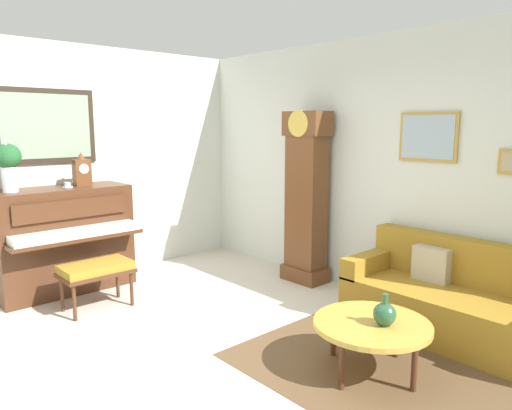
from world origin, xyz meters
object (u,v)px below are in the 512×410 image
(mantel_clock, at_px, (82,171))
(grandfather_clock, at_px, (306,202))
(couch, at_px, (456,302))
(piano_bench, at_px, (96,270))
(coffee_table, at_px, (372,326))
(green_jug, at_px, (385,314))
(teacup, at_px, (67,185))
(piano, at_px, (64,239))
(flower_vase, at_px, (8,162))

(mantel_clock, bearing_deg, grandfather_clock, 51.71)
(couch, bearing_deg, piano_bench, -142.76)
(grandfather_clock, xyz_separation_m, coffee_table, (1.80, -1.26, -0.59))
(mantel_clock, distance_m, green_jug, 3.68)
(teacup, bearing_deg, couch, 30.39)
(teacup, height_order, green_jug, teacup)
(piano, distance_m, coffee_table, 3.56)
(green_jug, bearing_deg, grandfather_clock, 146.88)
(coffee_table, relative_size, teacup, 7.59)
(piano, relative_size, flower_vase, 2.48)
(coffee_table, bearing_deg, teacup, -164.27)
(couch, distance_m, mantel_clock, 4.13)
(piano_bench, distance_m, teacup, 1.09)
(piano_bench, bearing_deg, couch, 37.24)
(green_jug, bearing_deg, piano, -163.50)
(piano_bench, xyz_separation_m, couch, (2.76, 2.10, -0.09))
(mantel_clock, xyz_separation_m, teacup, (0.03, -0.18, -0.15))
(grandfather_clock, xyz_separation_m, couch, (1.93, -0.15, -0.65))
(coffee_table, xyz_separation_m, flower_vase, (-3.40, -1.52, 1.12))
(flower_vase, bearing_deg, green_jug, 23.83)
(piano, bearing_deg, green_jug, 16.50)
(couch, xyz_separation_m, mantel_clock, (-3.53, -1.87, 1.04))
(coffee_table, height_order, green_jug, green_jug)
(coffee_table, bearing_deg, flower_vase, -155.85)
(piano_bench, bearing_deg, mantel_clock, 163.61)
(couch, xyz_separation_m, green_jug, (-0.04, -1.09, 0.18))
(coffee_table, xyz_separation_m, mantel_clock, (-3.40, -0.77, 0.97))
(grandfather_clock, bearing_deg, piano, -125.10)
(grandfather_clock, xyz_separation_m, green_jug, (1.90, -1.24, -0.47))
(coffee_table, distance_m, green_jug, 0.15)
(piano_bench, height_order, coffee_table, piano_bench)
(flower_vase, bearing_deg, mantel_clock, 89.96)
(couch, distance_m, teacup, 4.15)
(couch, bearing_deg, mantel_clock, -152.10)
(flower_vase, bearing_deg, coffee_table, 24.15)
(couch, height_order, coffee_table, couch)
(flower_vase, relative_size, green_jug, 2.42)
(couch, distance_m, green_jug, 1.10)
(mantel_clock, relative_size, green_jug, 1.58)
(piano_bench, height_order, flower_vase, flower_vase)
(grandfather_clock, height_order, teacup, grandfather_clock)
(piano, relative_size, couch, 0.76)
(piano, distance_m, piano_bench, 0.80)
(couch, distance_m, flower_vase, 4.56)
(piano, bearing_deg, flower_vase, -89.85)
(couch, xyz_separation_m, flower_vase, (-3.53, -2.63, 1.18))
(mantel_clock, relative_size, teacup, 3.28)
(piano_bench, height_order, grandfather_clock, grandfather_clock)
(couch, bearing_deg, piano, -149.01)
(grandfather_clock, relative_size, mantel_clock, 5.34)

